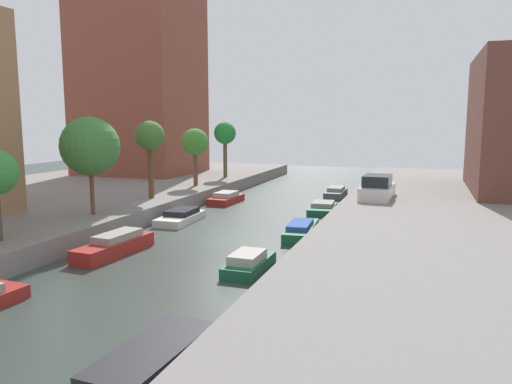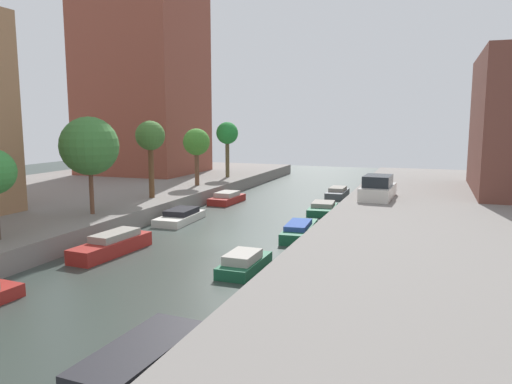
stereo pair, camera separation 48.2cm
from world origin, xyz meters
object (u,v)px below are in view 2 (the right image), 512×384
Objects in this scene: moored_boat_right_4 at (323,208)px; moored_boat_right_5 at (337,193)px; moored_boat_right_1 at (140,358)px; street_tree_5 at (227,134)px; apartment_tower_far at (142,33)px; street_tree_2 at (89,146)px; moored_boat_left_2 at (112,245)px; moored_boat_left_3 at (180,216)px; street_tree_4 at (196,143)px; moored_boat_left_4 at (227,198)px; parked_car at (378,189)px; moored_boat_right_2 at (244,263)px; street_tree_3 at (150,138)px; moored_boat_right_3 at (299,230)px.

moored_boat_right_5 is at bearing 92.67° from moored_boat_right_4.
moored_boat_right_1 is at bearing -88.97° from moored_boat_right_5.
street_tree_5 is 11.31m from moored_boat_right_5.
apartment_tower_far is 5.06× the size of street_tree_2.
moored_boat_left_2 reaches higher than moored_boat_left_3.
apartment_tower_far reaches higher than moored_boat_right_5.
apartment_tower_far reaches higher than moored_boat_left_3.
street_tree_4 is 1.24× the size of moored_boat_left_4.
parked_car is 1.25× the size of moored_boat_right_4.
street_tree_2 is 1.63× the size of moored_boat_right_2.
street_tree_4 is 0.90× the size of street_tree_5.
apartment_tower_far is 18.88m from street_tree_3.
moored_boat_right_2 is at bearing -43.70° from street_tree_3.
street_tree_4 is at bearing 156.55° from moored_boat_left_4.
moored_boat_right_4 is at bearing 92.04° from moored_boat_right_3.
moored_boat_right_4 is at bearing 62.23° from moored_boat_left_2.
street_tree_2 is at bearing 137.40° from moored_boat_left_2.
street_tree_2 is at bearing -142.55° from parked_car.
street_tree_4 is 9.94m from moored_boat_left_3.
moored_boat_left_4 is 0.79× the size of moored_boat_right_3.
street_tree_5 is 1.53× the size of moored_boat_right_2.
parked_car reaches higher than moored_boat_left_2.
moored_boat_right_3 is (-3.12, -7.91, -1.29)m from parked_car.
moored_boat_right_4 is 0.96× the size of moored_boat_right_5.
moored_boat_right_2 is at bearing -47.70° from moored_boat_left_3.
street_tree_5 reaches higher than moored_boat_right_5.
apartment_tower_far is at bearing 158.52° from parked_car.
apartment_tower_far reaches higher than moored_boat_right_3.
moored_boat_right_4 is at bearing -163.37° from parked_car.
street_tree_2 is at bearing -121.49° from moored_boat_right_5.
street_tree_3 is 1.56× the size of moored_boat_right_2.
moored_boat_left_4 is at bearing 74.64° from street_tree_2.
apartment_tower_far reaches higher than street_tree_4.
street_tree_3 is 12.07m from moored_boat_right_4.
moored_boat_left_4 is 16.62m from moored_boat_right_2.
moored_boat_left_4 is 8.97m from moored_boat_right_5.
street_tree_5 is at bearing 112.72° from moored_boat_left_4.
moored_boat_left_4 is 1.11× the size of moored_boat_right_2.
moored_boat_right_2 is 13.42m from moored_boat_right_4.
moored_boat_left_3 is 17.78m from moored_boat_right_1.
street_tree_4 reaches higher than moored_boat_right_2.
moored_boat_left_4 is (3.09, 5.23, -4.56)m from street_tree_3.
street_tree_2 is 1.42× the size of moored_boat_right_5.
parked_car is (13.92, -7.95, -3.16)m from street_tree_5.
street_tree_4 is at bearing -158.12° from moored_boat_right_5.
parked_car is (23.02, -9.06, -12.53)m from apartment_tower_far.
street_tree_3 is 12.60m from street_tree_5.
moored_boat_right_4 is at bearing 88.63° from moored_boat_right_2.
street_tree_2 is 16.70m from moored_boat_right_1.
moored_boat_right_1 is 21.69m from moored_boat_right_4.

